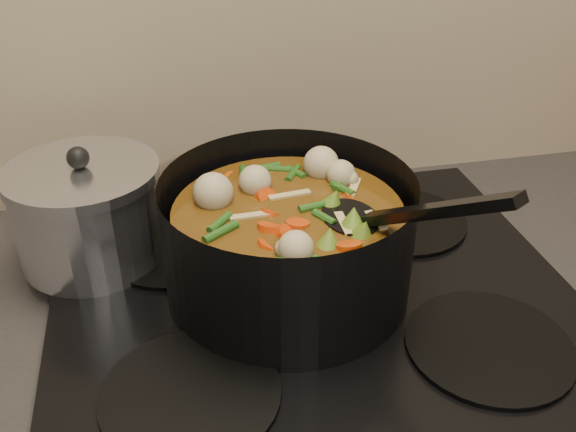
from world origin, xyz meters
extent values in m
cube|color=black|center=(0.00, 1.93, 0.89)|extent=(2.64, 0.64, 0.05)
cube|color=black|center=(0.00, 1.93, 0.92)|extent=(0.62, 0.54, 0.02)
cylinder|color=black|center=(-0.16, 1.80, 0.93)|extent=(0.18, 0.18, 0.01)
cylinder|color=black|center=(0.16, 1.80, 0.93)|extent=(0.18, 0.18, 0.01)
cylinder|color=black|center=(-0.16, 2.06, 0.93)|extent=(0.18, 0.18, 0.01)
cylinder|color=black|center=(0.16, 2.06, 0.93)|extent=(0.18, 0.18, 0.01)
cylinder|color=black|center=(-0.03, 1.95, 1.00)|extent=(0.37, 0.37, 0.14)
cylinder|color=black|center=(-0.03, 1.95, 0.93)|extent=(0.29, 0.29, 0.01)
cylinder|color=#5F3E10|center=(-0.03, 1.95, 0.99)|extent=(0.26, 0.26, 0.10)
cylinder|color=red|center=(0.01, 1.95, 1.04)|extent=(0.03, 0.03, 0.03)
cylinder|color=red|center=(0.01, 2.00, 1.04)|extent=(0.04, 0.04, 0.03)
cylinder|color=red|center=(-0.05, 2.05, 1.04)|extent=(0.04, 0.04, 0.03)
cylinder|color=red|center=(-0.08, 1.97, 1.04)|extent=(0.03, 0.03, 0.03)
cylinder|color=red|center=(-0.11, 1.92, 1.04)|extent=(0.04, 0.04, 0.03)
cylinder|color=red|center=(-0.04, 1.91, 1.04)|extent=(0.04, 0.04, 0.03)
cylinder|color=red|center=(0.01, 1.90, 1.04)|extent=(0.04, 0.04, 0.03)
cylinder|color=red|center=(0.07, 1.95, 1.04)|extent=(0.03, 0.03, 0.03)
cylinder|color=red|center=(0.01, 1.99, 1.04)|extent=(0.04, 0.04, 0.03)
cylinder|color=red|center=(-0.04, 2.03, 1.04)|extent=(0.04, 0.04, 0.03)
cylinder|color=red|center=(-0.06, 1.97, 1.04)|extent=(0.03, 0.03, 0.03)
cylinder|color=red|center=(-0.09, 1.92, 1.04)|extent=(0.04, 0.04, 0.03)
sphere|color=tan|center=(0.03, 1.95, 1.05)|extent=(0.04, 0.04, 0.04)
sphere|color=tan|center=(-0.03, 2.01, 1.05)|extent=(0.04, 0.04, 0.04)
sphere|color=tan|center=(-0.09, 1.94, 1.05)|extent=(0.04, 0.04, 0.04)
sphere|color=tan|center=(-0.02, 1.89, 1.05)|extent=(0.04, 0.04, 0.04)
sphere|color=tan|center=(0.03, 1.96, 1.05)|extent=(0.04, 0.04, 0.04)
cone|color=#567D1F|center=(-0.01, 1.87, 1.05)|extent=(0.04, 0.04, 0.03)
cone|color=#567D1F|center=(0.05, 1.97, 1.05)|extent=(0.04, 0.04, 0.03)
cone|color=#567D1F|center=(-0.05, 2.03, 1.05)|extent=(0.04, 0.04, 0.03)
cone|color=#567D1F|center=(-0.11, 1.92, 1.05)|extent=(0.04, 0.04, 0.03)
cone|color=#567D1F|center=(0.00, 1.87, 1.05)|extent=(0.04, 0.04, 0.03)
cylinder|color=#255B1A|center=(0.00, 1.98, 1.04)|extent=(0.01, 0.04, 0.01)
cylinder|color=#255B1A|center=(-0.04, 2.05, 1.04)|extent=(0.04, 0.03, 0.01)
cylinder|color=#255B1A|center=(-0.10, 2.00, 1.04)|extent=(0.04, 0.02, 0.01)
cylinder|color=#255B1A|center=(-0.09, 1.93, 1.04)|extent=(0.03, 0.04, 0.01)
cylinder|color=#255B1A|center=(-0.05, 1.91, 1.04)|extent=(0.03, 0.04, 0.01)
cylinder|color=#255B1A|center=(0.01, 1.86, 1.04)|extent=(0.04, 0.02, 0.01)
cylinder|color=#255B1A|center=(0.05, 1.93, 1.04)|extent=(0.04, 0.03, 0.01)
cylinder|color=#255B1A|center=(0.03, 1.98, 1.04)|extent=(0.01, 0.04, 0.01)
cylinder|color=#255B1A|center=(-0.02, 1.99, 1.04)|extent=(0.04, 0.03, 0.01)
cylinder|color=#255B1A|center=(-0.09, 2.03, 1.04)|extent=(0.04, 0.02, 0.01)
cylinder|color=#255B1A|center=(-0.11, 1.95, 1.04)|extent=(0.02, 0.04, 0.01)
cylinder|color=#255B1A|center=(-0.07, 1.90, 1.04)|extent=(0.03, 0.04, 0.01)
cylinder|color=#255B1A|center=(-0.02, 1.91, 1.04)|extent=(0.04, 0.02, 0.01)
cube|color=tan|center=(-0.10, 1.97, 1.04)|extent=(0.04, 0.01, 0.00)
cube|color=tan|center=(-0.06, 1.89, 1.04)|extent=(0.02, 0.04, 0.00)
cube|color=tan|center=(0.03, 1.91, 1.04)|extent=(0.04, 0.03, 0.00)
cube|color=tan|center=(0.02, 2.00, 1.04)|extent=(0.04, 0.04, 0.00)
cube|color=tan|center=(-0.07, 2.01, 1.04)|extent=(0.03, 0.04, 0.00)
cube|color=tan|center=(-0.09, 1.92, 1.04)|extent=(0.04, 0.02, 0.00)
ellipsoid|color=black|center=(0.03, 1.92, 1.04)|extent=(0.07, 0.09, 0.01)
cube|color=black|center=(0.09, 1.83, 1.09)|extent=(0.11, 0.16, 0.11)
cylinder|color=silver|center=(-0.26, 2.07, 0.99)|extent=(0.18, 0.18, 0.11)
cylinder|color=silver|center=(-0.26, 2.07, 1.05)|extent=(0.19, 0.19, 0.01)
sphere|color=black|center=(-0.26, 2.07, 1.07)|extent=(0.03, 0.03, 0.03)
camera|label=1|loc=(-0.16, 1.34, 1.41)|focal=40.00mm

